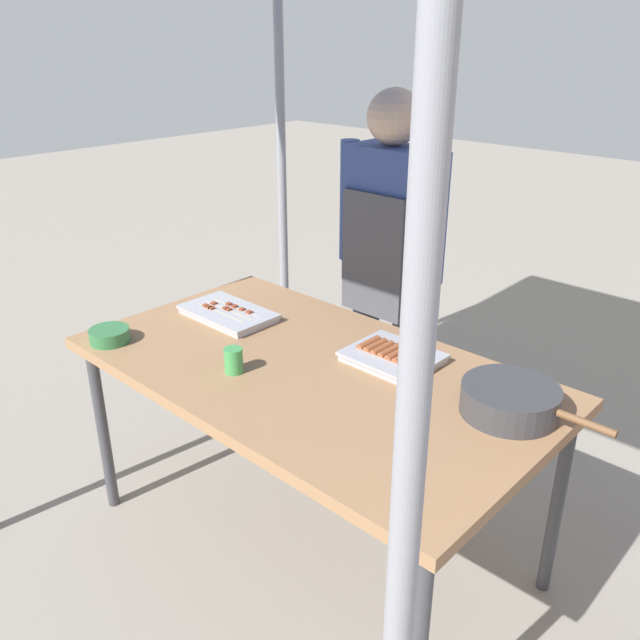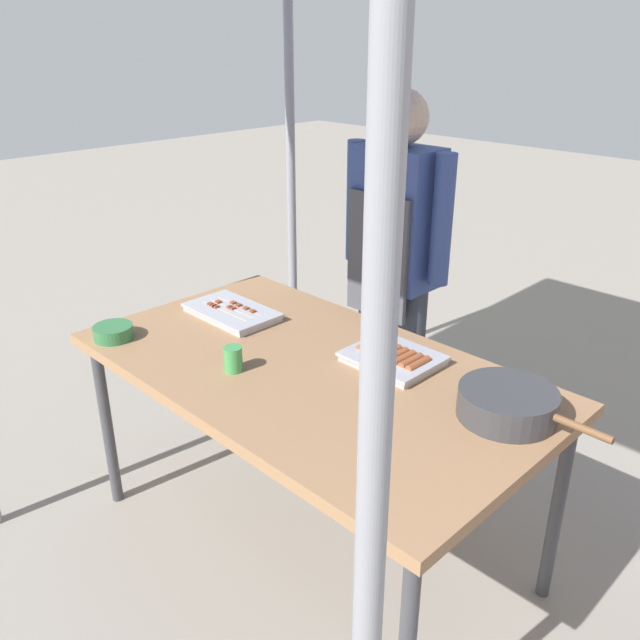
{
  "view_description": "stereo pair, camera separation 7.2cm",
  "coord_description": "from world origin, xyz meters",
  "px_view_note": "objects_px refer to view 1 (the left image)",
  "views": [
    {
      "loc": [
        1.34,
        -1.39,
        1.77
      ],
      "look_at": [
        0.0,
        0.05,
        0.9
      ],
      "focal_mm": 36.88,
      "sensor_mm": 36.0,
      "label": 1
    },
    {
      "loc": [
        1.39,
        -1.34,
        1.77
      ],
      "look_at": [
        0.0,
        0.05,
        0.9
      ],
      "focal_mm": 36.88,
      "sensor_mm": 36.0,
      "label": 2
    }
  ],
  "objects_px": {
    "stall_table": "(310,380)",
    "tray_grilled_sausages": "(393,356)",
    "vendor_woman": "(388,252)",
    "drink_cup_near_edge": "(234,360)",
    "tray_meat_skewers": "(228,313)",
    "condiment_bowl": "(110,335)",
    "cooking_wok": "(511,399)"
  },
  "relations": [
    {
      "from": "drink_cup_near_edge",
      "to": "tray_meat_skewers",
      "type": "bearing_deg",
      "value": 142.81
    },
    {
      "from": "condiment_bowl",
      "to": "drink_cup_near_edge",
      "type": "relative_size",
      "value": 1.68
    },
    {
      "from": "vendor_woman",
      "to": "drink_cup_near_edge",
      "type": "bearing_deg",
      "value": 94.56
    },
    {
      "from": "condiment_bowl",
      "to": "tray_grilled_sausages",
      "type": "bearing_deg",
      "value": 34.04
    },
    {
      "from": "stall_table",
      "to": "vendor_woman",
      "type": "height_order",
      "value": "vendor_woman"
    },
    {
      "from": "stall_table",
      "to": "drink_cup_near_edge",
      "type": "distance_m",
      "value": 0.27
    },
    {
      "from": "cooking_wok",
      "to": "vendor_woman",
      "type": "xyz_separation_m",
      "value": [
        -0.85,
        0.52,
        0.13
      ]
    },
    {
      "from": "tray_meat_skewers",
      "to": "tray_grilled_sausages",
      "type": "bearing_deg",
      "value": 11.15
    },
    {
      "from": "tray_meat_skewers",
      "to": "cooking_wok",
      "type": "xyz_separation_m",
      "value": [
        1.14,
        0.11,
        0.03
      ]
    },
    {
      "from": "tray_grilled_sausages",
      "to": "drink_cup_near_edge",
      "type": "height_order",
      "value": "drink_cup_near_edge"
    },
    {
      "from": "stall_table",
      "to": "drink_cup_near_edge",
      "type": "height_order",
      "value": "drink_cup_near_edge"
    },
    {
      "from": "tray_meat_skewers",
      "to": "stall_table",
      "type": "bearing_deg",
      "value": -8.23
    },
    {
      "from": "tray_meat_skewers",
      "to": "vendor_woman",
      "type": "relative_size",
      "value": 0.23
    },
    {
      "from": "stall_table",
      "to": "condiment_bowl",
      "type": "xyz_separation_m",
      "value": [
        -0.65,
        -0.35,
        0.08
      ]
    },
    {
      "from": "cooking_wok",
      "to": "vendor_woman",
      "type": "bearing_deg",
      "value": 148.56
    },
    {
      "from": "condiment_bowl",
      "to": "vendor_woman",
      "type": "distance_m",
      "value": 1.15
    },
    {
      "from": "condiment_bowl",
      "to": "vendor_woman",
      "type": "relative_size",
      "value": 0.09
    },
    {
      "from": "cooking_wok",
      "to": "drink_cup_near_edge",
      "type": "xyz_separation_m",
      "value": [
        -0.78,
        -0.38,
        -0.01
      ]
    },
    {
      "from": "tray_meat_skewers",
      "to": "vendor_woman",
      "type": "bearing_deg",
      "value": 65.38
    },
    {
      "from": "tray_grilled_sausages",
      "to": "cooking_wok",
      "type": "distance_m",
      "value": 0.45
    },
    {
      "from": "stall_table",
      "to": "drink_cup_near_edge",
      "type": "xyz_separation_m",
      "value": [
        -0.15,
        -0.2,
        0.09
      ]
    },
    {
      "from": "tray_grilled_sausages",
      "to": "stall_table",
      "type": "bearing_deg",
      "value": -131.13
    },
    {
      "from": "drink_cup_near_edge",
      "to": "cooking_wok",
      "type": "bearing_deg",
      "value": 26.1
    },
    {
      "from": "condiment_bowl",
      "to": "vendor_woman",
      "type": "xyz_separation_m",
      "value": [
        0.43,
        1.05,
        0.16
      ]
    },
    {
      "from": "tray_meat_skewers",
      "to": "cooking_wok",
      "type": "distance_m",
      "value": 1.14
    },
    {
      "from": "stall_table",
      "to": "tray_grilled_sausages",
      "type": "xyz_separation_m",
      "value": [
        0.18,
        0.21,
        0.07
      ]
    },
    {
      "from": "stall_table",
      "to": "tray_grilled_sausages",
      "type": "bearing_deg",
      "value": 48.87
    },
    {
      "from": "stall_table",
      "to": "vendor_woman",
      "type": "distance_m",
      "value": 0.77
    },
    {
      "from": "stall_table",
      "to": "condiment_bowl",
      "type": "bearing_deg",
      "value": -151.5
    },
    {
      "from": "cooking_wok",
      "to": "condiment_bowl",
      "type": "distance_m",
      "value": 1.39
    },
    {
      "from": "tray_grilled_sausages",
      "to": "tray_meat_skewers",
      "type": "relative_size",
      "value": 0.8
    },
    {
      "from": "stall_table",
      "to": "cooking_wok",
      "type": "bearing_deg",
      "value": 16.16
    }
  ]
}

